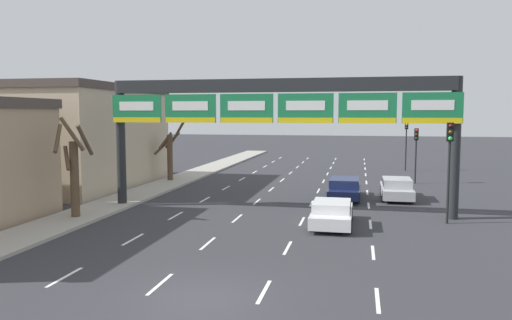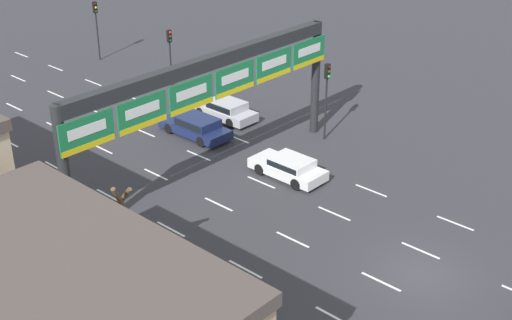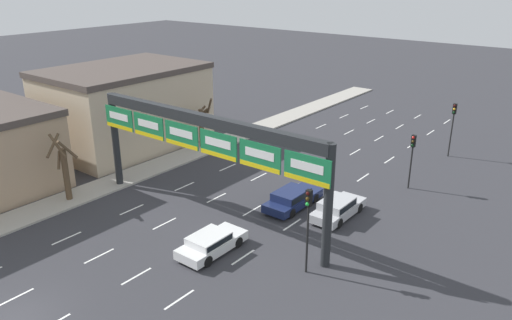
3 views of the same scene
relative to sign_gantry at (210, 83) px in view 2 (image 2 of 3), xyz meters
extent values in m
plane|color=#333338|center=(0.00, -13.12, -5.69)|extent=(220.00, 220.00, 0.00)
cube|color=white|center=(-4.95, -12.12, -5.69)|extent=(0.12, 2.00, 0.01)
cube|color=white|center=(-4.95, -7.12, -5.69)|extent=(0.12, 2.00, 0.01)
cube|color=white|center=(-4.95, -2.12, -5.69)|extent=(0.12, 2.00, 0.01)
cube|color=white|center=(-4.95, 2.88, -5.69)|extent=(0.12, 2.00, 0.01)
cube|color=white|center=(-4.95, 7.88, -5.69)|extent=(0.12, 2.00, 0.01)
cube|color=white|center=(-4.95, 12.88, -5.69)|extent=(0.12, 2.00, 0.01)
cube|color=white|center=(-1.65, -12.12, -5.69)|extent=(0.12, 2.00, 0.01)
cube|color=white|center=(-1.65, -7.12, -5.69)|extent=(0.12, 2.00, 0.01)
cube|color=white|center=(-1.65, -2.12, -5.69)|extent=(0.12, 2.00, 0.01)
cube|color=white|center=(-1.65, 2.88, -5.69)|extent=(0.12, 2.00, 0.01)
cube|color=white|center=(-1.65, 7.88, -5.69)|extent=(0.12, 2.00, 0.01)
cube|color=white|center=(-1.65, 12.88, -5.69)|extent=(0.12, 2.00, 0.01)
cube|color=white|center=(-1.65, 17.88, -5.69)|extent=(0.12, 2.00, 0.01)
cube|color=white|center=(1.65, -12.12, -5.69)|extent=(0.12, 2.00, 0.01)
cube|color=white|center=(1.65, -7.12, -5.69)|extent=(0.12, 2.00, 0.01)
cube|color=white|center=(1.65, -2.12, -5.69)|extent=(0.12, 2.00, 0.01)
cube|color=white|center=(1.65, 2.88, -5.69)|extent=(0.12, 2.00, 0.01)
cube|color=white|center=(1.65, 7.88, -5.69)|extent=(0.12, 2.00, 0.01)
cube|color=white|center=(1.65, 12.88, -5.69)|extent=(0.12, 2.00, 0.01)
cube|color=white|center=(1.65, 17.88, -5.69)|extent=(0.12, 2.00, 0.01)
cube|color=white|center=(1.65, 22.88, -5.69)|extent=(0.12, 2.00, 0.01)
cube|color=white|center=(4.95, -12.12, -5.69)|extent=(0.12, 2.00, 0.01)
cube|color=white|center=(4.95, -7.12, -5.69)|extent=(0.12, 2.00, 0.01)
cube|color=white|center=(4.95, -2.12, -5.69)|extent=(0.12, 2.00, 0.01)
cube|color=white|center=(4.95, 2.88, -5.69)|extent=(0.12, 2.00, 0.01)
cube|color=white|center=(4.95, 7.88, -5.69)|extent=(0.12, 2.00, 0.01)
cube|color=white|center=(4.95, 12.88, -5.69)|extent=(0.12, 2.00, 0.01)
cube|color=white|center=(4.95, 17.88, -5.69)|extent=(0.12, 2.00, 0.01)
cube|color=white|center=(4.95, 22.88, -5.69)|extent=(0.12, 2.00, 0.01)
cube|color=white|center=(4.95, 27.88, -5.69)|extent=(0.12, 2.00, 0.01)
cylinder|color=#232628|center=(-9.05, 0.06, -2.11)|extent=(0.52, 0.52, 7.16)
cylinder|color=#232628|center=(9.05, 0.06, -2.11)|extent=(0.52, 0.52, 7.16)
cube|color=#232628|center=(0.00, 0.06, 1.11)|extent=(18.10, 0.60, 0.70)
cube|color=#197542|center=(-7.87, -0.28, -0.10)|extent=(2.90, 0.08, 1.54)
cube|color=white|center=(-7.87, -0.33, 0.03)|extent=(2.03, 0.02, 0.49)
cube|color=yellow|center=(-7.87, -0.33, -0.74)|extent=(2.84, 0.02, 0.28)
cube|color=#197542|center=(-4.72, -0.28, -0.10)|extent=(2.90, 0.08, 1.54)
cube|color=white|center=(-4.72, -0.33, 0.03)|extent=(2.03, 0.02, 0.49)
cube|color=yellow|center=(-4.72, -0.33, -0.74)|extent=(2.84, 0.02, 0.28)
cube|color=#197542|center=(-1.57, -0.28, -0.10)|extent=(2.90, 0.08, 1.54)
cube|color=white|center=(-1.57, -0.33, 0.03)|extent=(2.03, 0.02, 0.49)
cube|color=yellow|center=(-1.57, -0.33, -0.74)|extent=(2.84, 0.02, 0.28)
cube|color=#197542|center=(1.57, -0.28, -0.10)|extent=(2.90, 0.08, 1.54)
cube|color=white|center=(1.57, -0.33, 0.03)|extent=(2.03, 0.02, 0.49)
cube|color=yellow|center=(1.57, -0.33, -0.74)|extent=(2.84, 0.02, 0.28)
cube|color=#197542|center=(4.72, -0.28, -0.10)|extent=(2.90, 0.08, 1.54)
cube|color=white|center=(4.72, -0.33, 0.03)|extent=(2.03, 0.02, 0.49)
cube|color=yellow|center=(4.72, -0.33, -0.74)|extent=(2.84, 0.02, 0.28)
cube|color=#197542|center=(7.87, -0.28, -0.10)|extent=(2.90, 0.08, 1.54)
cube|color=white|center=(7.87, -0.33, 0.03)|extent=(2.03, 0.02, 0.49)
cube|color=yellow|center=(7.87, -0.33, -0.74)|extent=(2.84, 0.02, 0.28)
cube|color=silver|center=(3.15, -2.75, -5.21)|extent=(1.86, 4.39, 0.56)
cube|color=silver|center=(3.15, -3.01, -4.71)|extent=(1.71, 2.28, 0.45)
cube|color=black|center=(3.15, -3.01, -4.71)|extent=(1.75, 2.10, 0.33)
cylinder|color=black|center=(2.30, -1.43, -5.36)|extent=(0.22, 0.66, 0.66)
cylinder|color=black|center=(3.99, -1.43, -5.36)|extent=(0.22, 0.66, 0.66)
cylinder|color=black|center=(2.30, -4.07, -5.36)|extent=(0.22, 0.66, 0.66)
cylinder|color=black|center=(3.99, -4.07, -5.36)|extent=(0.22, 0.66, 0.66)
cube|color=#B7B7BC|center=(6.69, 5.74, -5.21)|extent=(1.83, 4.61, 0.57)
cube|color=#B7B7BC|center=(6.69, 5.47, -4.65)|extent=(1.68, 2.40, 0.54)
cube|color=black|center=(6.69, 5.47, -4.65)|extent=(1.72, 2.21, 0.39)
cylinder|color=black|center=(5.87, 7.13, -5.36)|extent=(0.22, 0.66, 0.66)
cylinder|color=black|center=(7.52, 7.13, -5.36)|extent=(0.22, 0.66, 0.66)
cylinder|color=black|center=(5.87, 4.36, -5.36)|extent=(0.22, 0.66, 0.66)
cylinder|color=black|center=(7.52, 4.36, -5.36)|extent=(0.22, 0.66, 0.66)
cube|color=#19234C|center=(3.49, 5.14, -5.21)|extent=(1.90, 4.90, 0.56)
cube|color=#19234C|center=(3.49, 4.85, -4.66)|extent=(1.74, 2.55, 0.54)
cube|color=black|center=(3.49, 4.85, -4.66)|extent=(1.78, 2.34, 0.39)
cylinder|color=black|center=(2.63, 6.61, -5.36)|extent=(0.22, 0.66, 0.66)
cylinder|color=black|center=(4.35, 6.61, -5.36)|extent=(0.22, 0.66, 0.66)
cylinder|color=black|center=(2.63, 3.67, -5.36)|extent=(0.22, 0.66, 0.66)
cylinder|color=black|center=(4.35, 3.67, -5.36)|extent=(0.22, 0.66, 0.66)
cylinder|color=black|center=(8.57, 13.09, -4.04)|extent=(0.12, 0.12, 3.30)
cube|color=black|center=(8.57, 13.09, -1.94)|extent=(0.30, 0.24, 0.90)
sphere|color=red|center=(8.57, 12.96, -1.64)|extent=(0.20, 0.20, 0.20)
sphere|color=#412F0C|center=(8.57, 12.96, -1.94)|extent=(0.20, 0.20, 0.20)
sphere|color=#0E3515|center=(8.57, 12.96, -2.24)|extent=(0.20, 0.20, 0.20)
cylinder|color=black|center=(8.63, 21.99, -3.76)|extent=(0.12, 0.12, 3.87)
cube|color=black|center=(8.63, 21.99, -1.37)|extent=(0.30, 0.24, 0.90)
sphere|color=#3D0E0C|center=(8.63, 21.86, -1.07)|extent=(0.20, 0.20, 0.20)
sphere|color=gold|center=(8.63, 21.86, -1.37)|extent=(0.20, 0.20, 0.20)
sphere|color=#0E3515|center=(8.63, 21.86, -1.67)|extent=(0.20, 0.20, 0.20)
cylinder|color=black|center=(8.59, -1.16, -3.70)|extent=(0.12, 0.12, 3.98)
cube|color=black|center=(8.59, -1.16, -1.26)|extent=(0.30, 0.24, 0.90)
sphere|color=#3D0E0C|center=(8.59, -1.29, -0.96)|extent=(0.20, 0.20, 0.20)
sphere|color=#412F0C|center=(8.59, -1.29, -1.26)|extent=(0.20, 0.20, 0.20)
sphere|color=green|center=(8.59, -1.29, -1.56)|extent=(0.20, 0.20, 0.20)
cylinder|color=brown|center=(-9.58, -3.94, -3.65)|extent=(0.43, 0.43, 3.78)
cylinder|color=brown|center=(-8.96, -3.93, -1.69)|extent=(0.21, 1.40, 1.61)
cylinder|color=brown|center=(-9.83, -4.16, -2.58)|extent=(0.70, 0.75, 1.21)
cylinder|color=brown|center=(-10.25, -4.21, -1.60)|extent=(0.79, 1.54, 1.41)
cylinder|color=brown|center=(-9.35, -4.38, -1.38)|extent=(1.13, 0.70, 1.71)
camera|label=1|loc=(4.35, -26.32, -0.40)|focal=35.00mm
camera|label=2|loc=(-24.07, -25.25, 12.77)|focal=50.00mm
camera|label=3|loc=(20.76, -21.12, 9.62)|focal=35.00mm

